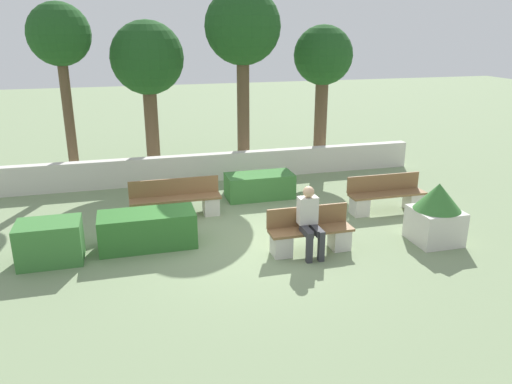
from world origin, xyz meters
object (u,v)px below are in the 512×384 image
(tree_center_right, at_px, (243,30))
(planter_corner_left, at_px, (436,212))
(tree_rightmost, at_px, (323,60))
(bench_front, at_px, (310,235))
(bench_left_side, at_px, (386,198))
(bench_right_side, at_px, (176,202))
(person_seated_man, at_px, (310,218))
(tree_center_left, at_px, (147,61))
(tree_leftmost, at_px, (59,39))

(tree_center_right, bearing_deg, planter_corner_left, -67.90)
(tree_rightmost, bearing_deg, bench_front, -113.38)
(bench_left_side, bearing_deg, bench_front, -149.31)
(bench_right_side, xyz_separation_m, tree_rightmost, (5.05, 3.59, 2.94))
(bench_left_side, height_order, person_seated_man, person_seated_man)
(bench_right_side, distance_m, tree_center_right, 5.70)
(bench_right_side, height_order, tree_rightmost, tree_rightmost)
(bench_left_side, xyz_separation_m, tree_center_left, (-5.16, 4.96, 2.98))
(person_seated_man, bearing_deg, planter_corner_left, -2.17)
(tree_center_right, relative_size, tree_rightmost, 1.24)
(tree_center_left, bearing_deg, bench_right_side, -86.89)
(bench_right_side, relative_size, tree_center_right, 0.39)
(bench_front, bearing_deg, planter_corner_left, -5.16)
(tree_center_left, bearing_deg, tree_leftmost, -169.56)
(bench_front, height_order, tree_center_right, tree_center_right)
(person_seated_man, distance_m, tree_center_left, 7.62)
(bench_front, distance_m, bench_right_side, 3.52)
(bench_front, relative_size, tree_rightmost, 0.39)
(planter_corner_left, xyz_separation_m, tree_center_right, (-2.55, 6.27, 3.52))
(bench_right_side, relative_size, tree_leftmost, 0.43)
(bench_right_side, bearing_deg, tree_center_left, 102.55)
(tree_leftmost, bearing_deg, tree_center_right, -1.57)
(tree_leftmost, bearing_deg, bench_left_side, -31.42)
(tree_center_right, bearing_deg, bench_right_side, -125.80)
(tree_center_right, bearing_deg, tree_leftmost, 178.43)
(bench_right_side, height_order, tree_leftmost, tree_leftmost)
(bench_front, relative_size, bench_left_side, 0.89)
(planter_corner_left, bearing_deg, tree_rightmost, 89.82)
(bench_front, distance_m, tree_leftmost, 8.65)
(tree_center_left, bearing_deg, tree_center_right, -11.63)
(tree_leftmost, distance_m, tree_center_right, 4.98)
(tree_center_right, height_order, tree_rightmost, tree_center_right)
(tree_center_left, distance_m, tree_rightmost, 5.28)
(planter_corner_left, bearing_deg, bench_front, 174.84)
(bench_left_side, distance_m, bench_right_side, 5.04)
(person_seated_man, height_order, planter_corner_left, person_seated_man)
(bench_left_side, bearing_deg, tree_leftmost, 146.97)
(bench_front, distance_m, bench_left_side, 3.05)
(tree_rightmost, bearing_deg, person_seated_man, -113.55)
(tree_center_right, bearing_deg, bench_front, -91.02)
(planter_corner_left, xyz_separation_m, tree_leftmost, (-7.52, 6.41, 3.30))
(tree_rightmost, bearing_deg, planter_corner_left, -90.18)
(bench_front, xyz_separation_m, tree_rightmost, (2.68, 6.19, 2.96))
(bench_front, bearing_deg, bench_right_side, 132.39)
(planter_corner_left, relative_size, tree_rightmost, 0.29)
(bench_left_side, relative_size, planter_corner_left, 1.50)
(tree_leftmost, relative_size, tree_center_right, 0.91)
(bench_front, distance_m, planter_corner_left, 2.68)
(person_seated_man, bearing_deg, bench_front, 59.20)
(bench_right_side, xyz_separation_m, person_seated_man, (2.29, -2.73, 0.41))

